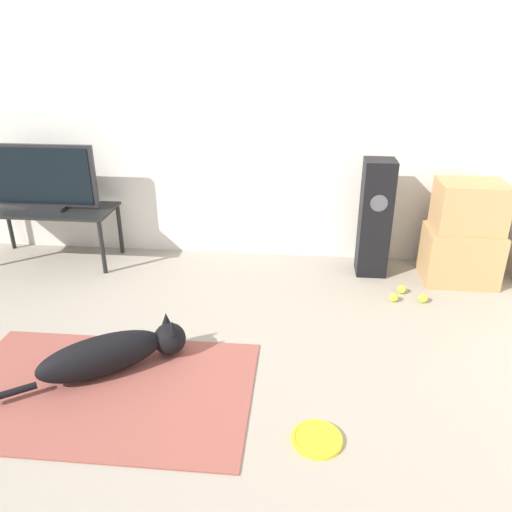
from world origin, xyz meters
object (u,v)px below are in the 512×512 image
tennis_ball_by_boxes (394,297)px  tennis_ball_loose_on_carpet (423,298)px  frisbee (317,439)px  floor_speaker (375,218)px  tv_stand (50,215)px  cardboard_box_upper (470,206)px  cardboard_box_lower (460,255)px  dog (114,352)px  tennis_ball_near_speaker (402,289)px  tv (43,178)px

tennis_ball_by_boxes → tennis_ball_loose_on_carpet: bearing=1.5°
frisbee → floor_speaker: (0.46, 1.93, 0.46)m
tv_stand → floor_speaker: bearing=0.4°
cardboard_box_upper → tennis_ball_by_boxes: size_ratio=7.52×
cardboard_box_lower → tennis_ball_loose_on_carpet: 0.57m
cardboard_box_upper → tennis_ball_loose_on_carpet: (-0.35, -0.42, -0.58)m
dog → cardboard_box_lower: cardboard_box_lower is taller
frisbee → floor_speaker: size_ratio=0.27×
cardboard_box_lower → tennis_ball_near_speaker: (-0.47, -0.28, -0.18)m
frisbee → cardboard_box_lower: (1.14, 1.86, 0.20)m
dog → tennis_ball_near_speaker: bearing=31.8°
cardboard_box_upper → tennis_ball_loose_on_carpet: cardboard_box_upper is taller
tv_stand → tennis_ball_by_boxes: size_ratio=16.45×
floor_speaker → tennis_ball_by_boxes: bearing=-76.2°
tv → tennis_ball_near_speaker: (2.89, -0.34, -0.70)m
dog → frisbee: 1.25m
cardboard_box_lower → tv_stand: bearing=179.1°
frisbee → tennis_ball_loose_on_carpet: bearing=61.2°
tv_stand → tennis_ball_by_boxes: (2.82, -0.47, -0.39)m
cardboard_box_upper → tennis_ball_loose_on_carpet: size_ratio=7.52×
dog → tennis_ball_near_speaker: size_ratio=14.13×
floor_speaker → cardboard_box_lower: bearing=-5.9°
cardboard_box_upper → tennis_ball_near_speaker: bearing=-148.9°
cardboard_box_lower → tv_stand: (-3.37, 0.05, 0.21)m
frisbee → tennis_ball_loose_on_carpet: size_ratio=3.83×
cardboard_box_upper → tennis_ball_near_speaker: cardboard_box_upper is taller
tv_stand → cardboard_box_lower: bearing=-0.9°
tennis_ball_loose_on_carpet → frisbee: bearing=-118.8°
floor_speaker → tennis_ball_near_speaker: 0.60m
cardboard_box_lower → tennis_ball_by_boxes: bearing=-142.9°
tv → tennis_ball_by_boxes: 2.94m
frisbee → tv: 3.03m
dog → tv_stand: 1.84m
cardboard_box_upper → floor_speaker: 0.70m
tv → tennis_ball_loose_on_carpet: (3.03, -0.47, -0.70)m
tv → tennis_ball_loose_on_carpet: size_ratio=13.37×
dog → tv: bearing=125.8°
tennis_ball_near_speaker → floor_speaker: bearing=119.5°
tennis_ball_near_speaker → tennis_ball_by_boxes: bearing=-120.5°
cardboard_box_upper → tv: 3.38m
tennis_ball_near_speaker → tennis_ball_loose_on_carpet: (0.13, -0.13, 0.00)m
floor_speaker → tennis_ball_loose_on_carpet: (0.33, -0.48, -0.44)m
cardboard_box_upper → tv: size_ratio=0.56×
frisbee → tennis_ball_by_boxes: size_ratio=3.83×
tv_stand → tennis_ball_loose_on_carpet: bearing=-8.7°
tv_stand → tennis_ball_by_boxes: bearing=-9.5°
tennis_ball_near_speaker → frisbee: bearing=-112.8°
floor_speaker → tv_stand: size_ratio=0.87×
floor_speaker → tennis_ball_loose_on_carpet: bearing=-55.4°
cardboard_box_lower → floor_speaker: size_ratio=0.59×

